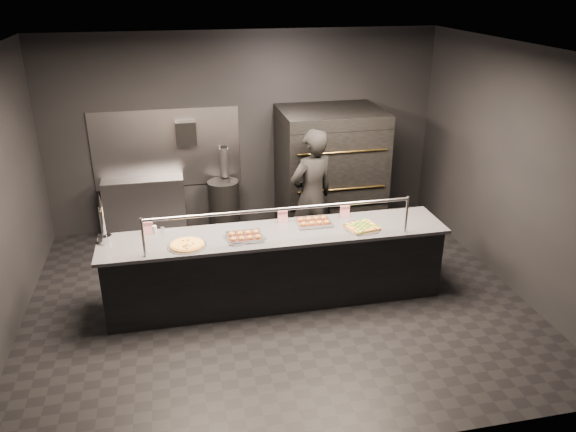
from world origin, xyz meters
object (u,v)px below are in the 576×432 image
(service_counter, at_px, (276,266))
(towel_dispenser, at_px, (186,133))
(fire_extinguisher, at_px, (224,162))
(beer_tap, at_px, (104,229))
(pizza_oven, at_px, (330,171))
(trash_bin, at_px, (224,206))
(worker, at_px, (312,196))
(slider_tray_a, at_px, (245,236))
(prep_shelf, at_px, (145,207))
(square_pizza, at_px, (362,227))
(round_pizza, at_px, (187,245))
(slider_tray_b, at_px, (314,222))

(service_counter, distance_m, towel_dispenser, 2.78)
(fire_extinguisher, relative_size, beer_tap, 0.85)
(pizza_oven, height_order, trash_bin, pizza_oven)
(towel_dispenser, bearing_deg, trash_bin, -18.82)
(fire_extinguisher, distance_m, worker, 1.75)
(beer_tap, distance_m, slider_tray_a, 1.59)
(trash_bin, bearing_deg, fire_extinguisher, 74.13)
(service_counter, xyz_separation_m, fire_extinguisher, (-0.35, 2.40, 0.60))
(service_counter, relative_size, prep_shelf, 3.42)
(towel_dispenser, height_order, fire_extinguisher, towel_dispenser)
(service_counter, bearing_deg, worker, 55.32)
(pizza_oven, bearing_deg, prep_shelf, 171.46)
(service_counter, height_order, slider_tray_a, service_counter)
(towel_dispenser, height_order, beer_tap, towel_dispenser)
(prep_shelf, relative_size, square_pizza, 2.77)
(round_pizza, distance_m, worker, 2.08)
(service_counter, bearing_deg, beer_tap, 175.88)
(beer_tap, bearing_deg, square_pizza, -4.71)
(fire_extinguisher, xyz_separation_m, square_pizza, (1.38, -2.51, -0.12))
(service_counter, height_order, round_pizza, service_counter)
(pizza_oven, height_order, slider_tray_a, pizza_oven)
(trash_bin, bearing_deg, beer_tap, -126.67)
(beer_tap, height_order, slider_tray_a, beer_tap)
(pizza_oven, distance_m, slider_tray_a, 2.54)
(worker, bearing_deg, beer_tap, -3.76)
(slider_tray_a, bearing_deg, worker, 45.27)
(slider_tray_b, bearing_deg, service_counter, -163.24)
(fire_extinguisher, distance_m, beer_tap, 2.77)
(beer_tap, xyz_separation_m, square_pizza, (2.98, -0.25, -0.15))
(beer_tap, distance_m, square_pizza, 3.00)
(service_counter, height_order, fire_extinguisher, service_counter)
(fire_extinguisher, height_order, square_pizza, fire_extinguisher)
(slider_tray_b, relative_size, trash_bin, 0.53)
(fire_extinguisher, bearing_deg, trash_bin, -105.87)
(square_pizza, relative_size, worker, 0.23)
(prep_shelf, distance_m, beer_tap, 2.30)
(prep_shelf, relative_size, trash_bin, 1.49)
(worker, bearing_deg, fire_extinguisher, -75.24)
(prep_shelf, relative_size, slider_tray_b, 2.83)
(fire_extinguisher, bearing_deg, towel_dispenser, -178.96)
(beer_tap, distance_m, worker, 2.78)
(beer_tap, relative_size, slider_tray_b, 1.41)
(slider_tray_b, bearing_deg, prep_shelf, 134.06)
(square_pizza, bearing_deg, slider_tray_b, 154.40)
(beer_tap, xyz_separation_m, slider_tray_a, (1.57, -0.23, -0.14))
(round_pizza, height_order, slider_tray_b, slider_tray_b)
(slider_tray_a, distance_m, trash_bin, 2.37)
(service_counter, bearing_deg, round_pizza, -171.85)
(fire_extinguisher, distance_m, square_pizza, 2.86)
(fire_extinguisher, relative_size, slider_tray_a, 1.05)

